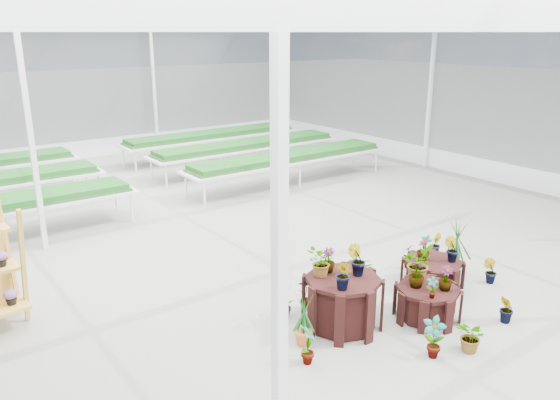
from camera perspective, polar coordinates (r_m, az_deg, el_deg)
ground_plane at (r=9.82m, az=0.15°, el=-8.17°), size 24.00×24.00×0.00m
greenhouse_shell at (r=9.09m, az=0.16°, el=4.76°), size 18.00×24.00×4.50m
steel_frame at (r=9.09m, az=0.16°, el=4.76°), size 18.00×24.00×4.50m
nursery_benches at (r=15.73m, az=-15.74°, el=2.59°), size 16.00×7.00×0.84m
plinth_tall at (r=8.22m, az=6.53°, el=-10.57°), size 1.19×1.19×0.79m
plinth_mid at (r=8.73m, az=15.13°, el=-10.36°), size 1.16×1.16×0.51m
plinth_low at (r=9.84m, az=15.61°, el=-7.32°), size 1.08×1.08×0.46m
nursery_plants at (r=8.87m, az=11.76°, el=-7.75°), size 4.69×2.95×1.26m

